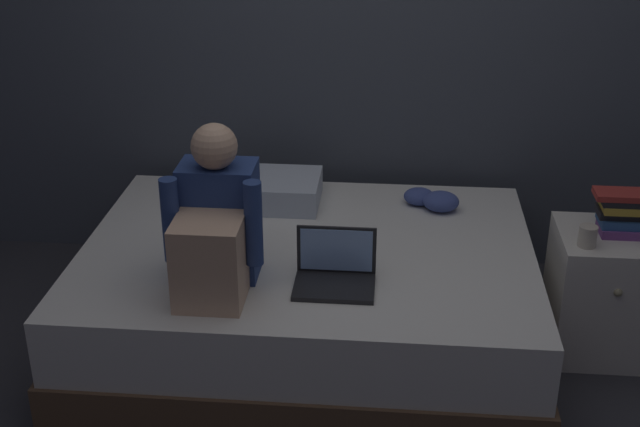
{
  "coord_description": "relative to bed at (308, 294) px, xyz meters",
  "views": [
    {
      "loc": [
        0.16,
        -3.0,
        2.17
      ],
      "look_at": [
        -0.13,
        0.1,
        0.73
      ],
      "focal_mm": 47.86,
      "sensor_mm": 36.0,
      "label": 1
    }
  ],
  "objects": [
    {
      "name": "ground_plane",
      "position": [
        0.2,
        -0.3,
        -0.24
      ],
      "size": [
        8.0,
        8.0,
        0.0
      ],
      "primitive_type": "plane",
      "color": "#2D2D33"
    },
    {
      "name": "wall_back",
      "position": [
        0.2,
        0.9,
        1.11
      ],
      "size": [
        5.6,
        0.1,
        2.7
      ],
      "primitive_type": "cube",
      "color": "#424751",
      "rests_on": "ground_plane"
    },
    {
      "name": "bed",
      "position": [
        0.0,
        0.0,
        0.0
      ],
      "size": [
        2.0,
        1.5,
        0.48
      ],
      "color": "brown",
      "rests_on": "ground_plane"
    },
    {
      "name": "nightstand",
      "position": [
        1.3,
        0.06,
        0.04
      ],
      "size": [
        0.44,
        0.46,
        0.57
      ],
      "color": "beige",
      "rests_on": "ground_plane"
    },
    {
      "name": "person_sitting",
      "position": [
        -0.32,
        -0.37,
        0.49
      ],
      "size": [
        0.39,
        0.44,
        0.66
      ],
      "color": "navy",
      "rests_on": "bed"
    },
    {
      "name": "laptop",
      "position": [
        0.14,
        -0.33,
        0.3
      ],
      "size": [
        0.32,
        0.23,
        0.22
      ],
      "color": "black",
      "rests_on": "bed"
    },
    {
      "name": "pillow",
      "position": [
        -0.27,
        0.45,
        0.31
      ],
      "size": [
        0.56,
        0.36,
        0.13
      ],
      "primitive_type": "cube",
      "color": "silver",
      "rests_on": "bed"
    },
    {
      "name": "book_stack",
      "position": [
        1.33,
        0.08,
        0.42
      ],
      "size": [
        0.23,
        0.16,
        0.19
      ],
      "color": "#703D84",
      "rests_on": "nightstand"
    },
    {
      "name": "mug",
      "position": [
        1.17,
        -0.06,
        0.37
      ],
      "size": [
        0.08,
        0.08,
        0.09
      ],
      "primitive_type": "cylinder",
      "color": "#BCB2A3",
      "rests_on": "nightstand"
    },
    {
      "name": "clothes_pile",
      "position": [
        0.55,
        0.45,
        0.29
      ],
      "size": [
        0.26,
        0.2,
        0.09
      ],
      "color": "#3D4C8E",
      "rests_on": "bed"
    }
  ]
}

